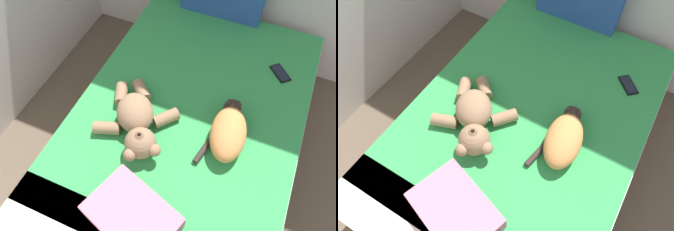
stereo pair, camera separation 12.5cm
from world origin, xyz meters
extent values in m
cube|color=#9E7A56|center=(1.27, 2.59, 0.13)|extent=(1.33, 1.97, 0.27)
cube|color=white|center=(1.27, 2.59, 0.35)|extent=(1.29, 1.91, 0.17)
cube|color=green|center=(1.27, 2.65, 0.45)|extent=(1.28, 1.77, 0.02)
ellipsoid|color=#D18447|center=(1.52, 2.49, 0.53)|extent=(0.24, 0.36, 0.15)
sphere|color=#332823|center=(1.49, 2.68, 0.51)|extent=(0.10, 0.10, 0.10)
cone|color=#332823|center=(1.47, 2.67, 0.57)|extent=(0.04, 0.04, 0.04)
cone|color=#332823|center=(1.52, 2.68, 0.57)|extent=(0.04, 0.04, 0.04)
cylinder|color=#332823|center=(1.43, 2.37, 0.48)|extent=(0.06, 0.16, 0.03)
ellipsoid|color=#332823|center=(1.54, 2.59, 0.48)|extent=(0.07, 0.11, 0.04)
ellipsoid|color=#937051|center=(1.01, 2.41, 0.54)|extent=(0.30, 0.32, 0.17)
sphere|color=#937051|center=(1.12, 2.25, 0.54)|extent=(0.17, 0.17, 0.17)
sphere|color=brown|center=(1.12, 2.25, 0.60)|extent=(0.07, 0.07, 0.07)
sphere|color=black|center=(1.12, 2.25, 0.63)|extent=(0.02, 0.02, 0.02)
sphere|color=#937051|center=(1.21, 2.24, 0.55)|extent=(0.07, 0.07, 0.07)
sphere|color=#937051|center=(1.10, 2.17, 0.55)|extent=(0.07, 0.07, 0.07)
cylinder|color=#937051|center=(1.17, 2.48, 0.49)|extent=(0.15, 0.16, 0.07)
cylinder|color=#937051|center=(0.96, 2.60, 0.49)|extent=(0.15, 0.14, 0.07)
cylinder|color=#937051|center=(0.90, 2.29, 0.49)|extent=(0.16, 0.12, 0.07)
cylinder|color=#937051|center=(0.86, 2.53, 0.49)|extent=(0.12, 0.15, 0.07)
cube|color=black|center=(1.69, 3.09, 0.46)|extent=(0.15, 0.16, 0.01)
cube|color=black|center=(1.69, 3.09, 0.47)|extent=(0.13, 0.14, 0.00)
cube|color=#D1728C|center=(1.25, 1.91, 0.51)|extent=(0.47, 0.39, 0.11)
camera|label=1|loc=(1.55, 1.60, 1.96)|focal=33.33mm
camera|label=2|loc=(1.66, 1.66, 1.96)|focal=33.33mm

